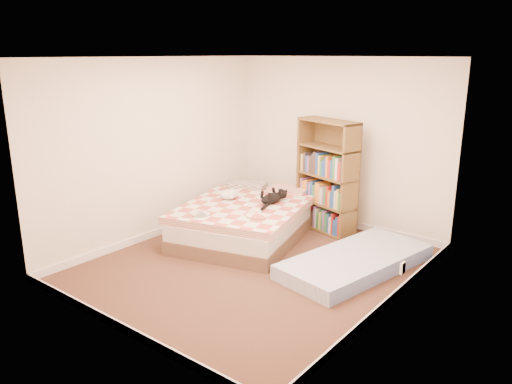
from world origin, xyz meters
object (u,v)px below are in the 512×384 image
Objects in this scene: floor_mattress at (356,261)px; white_dog at (229,194)px; black_cat at (273,198)px; bed at (248,219)px; bookshelf at (327,191)px.

white_dog is at bearing -169.16° from floor_mattress.
black_cat is (-1.44, 0.25, 0.49)m from floor_mattress.
bed is at bearing -2.44° from white_dog.
bookshelf is 2.30× the size of black_cat.
floor_mattress is at bearing -28.13° from bookshelf.
black_cat reaches higher than bed.
black_cat is (-0.43, -0.74, -0.01)m from bookshelf.
bookshelf is at bearing 37.01° from bed.
white_dog reaches higher than floor_mattress.
black_cat is (0.30, 0.20, 0.32)m from bed.
white_dog is at bearing 173.98° from bed.
bookshelf is 0.86m from black_cat.
white_dog is at bearing -153.89° from black_cat.
bookshelf reaches higher than floor_mattress.
floor_mattress is at bearing -11.84° from white_dog.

